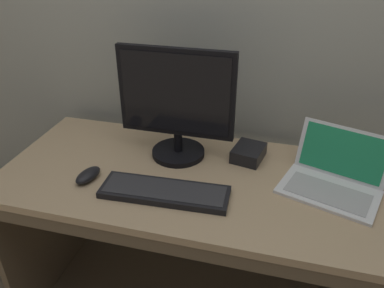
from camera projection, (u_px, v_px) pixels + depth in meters
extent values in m
cube|color=tan|center=(208.00, 181.00, 1.47)|extent=(1.62, 0.68, 0.03)
cube|color=brown|center=(45.00, 222.00, 1.84)|extent=(0.03, 0.62, 0.74)
cube|color=brown|center=(185.00, 249.00, 1.22)|extent=(1.56, 0.02, 0.06)
cube|color=white|center=(328.00, 192.00, 1.37)|extent=(0.39, 0.31, 0.01)
cube|color=#ACACAC|center=(328.00, 192.00, 1.36)|extent=(0.31, 0.22, 0.00)
cube|color=white|center=(343.00, 153.00, 1.42)|extent=(0.33, 0.16, 0.19)
cube|color=#23935B|center=(343.00, 153.00, 1.42)|extent=(0.30, 0.14, 0.16)
cylinder|color=black|center=(178.00, 152.00, 1.60)|extent=(0.22, 0.22, 0.02)
cylinder|color=black|center=(178.00, 141.00, 1.58)|extent=(0.03, 0.03, 0.09)
cube|color=black|center=(176.00, 93.00, 1.46)|extent=(0.46, 0.03, 0.35)
cube|color=black|center=(175.00, 94.00, 1.44)|extent=(0.42, 0.00, 0.32)
cube|color=black|center=(165.00, 192.00, 1.36)|extent=(0.47, 0.17, 0.02)
cube|color=#2D2D30|center=(165.00, 189.00, 1.36)|extent=(0.44, 0.14, 0.00)
ellipsoid|color=black|center=(88.00, 175.00, 1.44)|extent=(0.09, 0.13, 0.04)
cube|color=black|center=(248.00, 153.00, 1.57)|extent=(0.14, 0.16, 0.05)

